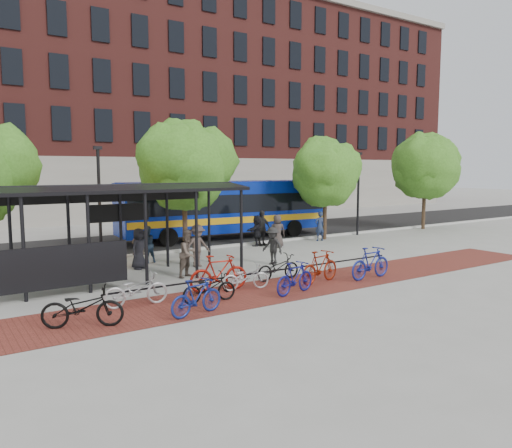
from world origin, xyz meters
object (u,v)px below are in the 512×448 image
pedestrian_3 (198,246)px  pedestrian_7 (320,226)px  lamp_post_right (358,191)px  bike_0 (83,307)px  bus (225,206)px  bike_3 (197,297)px  bus_shelter (101,201)px  bike_5 (219,273)px  pedestrian_6 (277,231)px  bike_6 (246,277)px  lamp_post_left (99,200)px  tree_d (426,163)px  pedestrian_2 (147,245)px  pedestrian_1 (138,248)px  tree_b (185,162)px  bike_9 (320,267)px  pedestrian_4 (262,228)px  pedestrian_8 (189,253)px  bike_7 (295,278)px  bike_8 (278,267)px  bike_4 (209,288)px  bike_11 (371,263)px  bike_2 (136,289)px  pedestrian_5 (257,231)px  pedestrian_9 (273,246)px  tree_c (326,170)px  pedestrian_0 (139,249)px

pedestrian_3 → pedestrian_7: bearing=12.0°
lamp_post_right → bike_0: lamp_post_right is taller
bus → bike_3: bearing=-118.8°
bus_shelter → bike_3: 6.25m
bike_3 → pedestrian_3: pedestrian_3 is taller
bike_5 → pedestrian_6: 9.63m
bike_3 → bike_6: bearing=-68.7°
lamp_post_left → lamp_post_right: size_ratio=1.00×
tree_d → pedestrian_2: (-20.54, -1.25, -3.65)m
pedestrian_1 → pedestrian_7: (11.32, 1.27, 0.08)m
tree_b → bike_9: 9.35m
bike_3 → pedestrian_6: bearing=-57.7°
pedestrian_3 → pedestrian_4: 6.40m
bike_0 → pedestrian_3: pedestrian_3 is taller
pedestrian_6 → pedestrian_8: pedestrian_8 is taller
bike_5 → pedestrian_8: 2.56m
pedestrian_3 → pedestrian_8: (-1.21, -1.60, 0.02)m
lamp_post_right → pedestrian_1: 15.22m
bike_7 → pedestrian_3: (-0.58, 5.91, 0.35)m
bike_8 → pedestrian_6: (4.51, 6.20, 0.38)m
bike_3 → bike_4: 1.39m
bus → bike_11: size_ratio=6.21×
bike_2 → pedestrian_6: bearing=-53.7°
bike_3 → pedestrian_5: pedestrian_5 is taller
bike_2 → pedestrian_4: size_ratio=1.04×
tree_d → pedestrian_2: 20.89m
bike_4 → bike_6: bike_4 is taller
lamp_post_right → bike_5: size_ratio=2.45×
bike_2 → bike_6: size_ratio=1.16×
pedestrian_9 → tree_b: bearing=-171.6°
bike_8 → tree_c: bearing=-50.2°
bike_6 → bike_7: size_ratio=0.93×
pedestrian_5 → pedestrian_4: bearing=130.4°
bus_shelter → bike_11: size_ratio=5.17×
pedestrian_0 → bike_3: bearing=-125.7°
bike_6 → pedestrian_4: bearing=-26.3°
bike_7 → pedestrian_4: bearing=-40.7°
bike_9 → pedestrian_6: size_ratio=1.16×
pedestrian_4 → pedestrian_5: bearing=156.6°
bike_2 → bike_7: bike_7 is taller
bike_9 → pedestrian_0: (-4.53, 6.12, 0.25)m
bike_6 → bike_9: 2.87m
tree_b → pedestrian_8: tree_b is taller
bus_shelter → lamp_post_left: (1.13, 4.08, -0.25)m
pedestrian_5 → pedestrian_3: bearing=3.0°
bike_6 → pedestrian_6: bearing=-31.6°
tree_d → pedestrian_3: size_ratio=3.64×
tree_b → lamp_post_left: bearing=176.5°
bus → pedestrian_9: 8.60m
bike_3 → bike_2: bearing=19.6°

